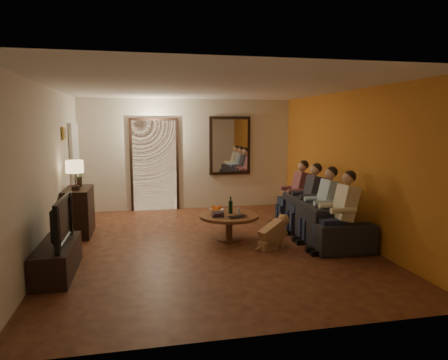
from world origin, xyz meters
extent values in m
cube|color=#401A11|center=(0.00, 0.00, 0.00)|extent=(5.00, 6.00, 0.01)
cube|color=white|center=(0.00, 0.00, 2.60)|extent=(5.00, 6.00, 0.01)
cube|color=beige|center=(0.00, 3.00, 1.30)|extent=(5.00, 0.02, 2.60)
cube|color=beige|center=(0.00, -3.00, 1.30)|extent=(5.00, 0.02, 2.60)
cube|color=beige|center=(-2.50, 0.00, 1.30)|extent=(0.02, 6.00, 2.60)
cube|color=beige|center=(2.50, 0.00, 1.30)|extent=(0.02, 6.00, 2.60)
cube|color=#BE6E20|center=(2.49, 0.00, 1.30)|extent=(0.01, 6.00, 2.60)
cube|color=#FFE0A5|center=(-0.80, 2.98, 1.05)|extent=(1.00, 0.06, 2.10)
cube|color=black|center=(-0.80, 2.97, 1.05)|extent=(1.12, 0.04, 2.22)
cube|color=silver|center=(-0.55, 2.98, 0.90)|extent=(0.45, 0.03, 1.70)
cube|color=black|center=(1.00, 2.96, 1.50)|extent=(1.00, 0.05, 1.40)
cube|color=white|center=(1.00, 2.93, 1.50)|extent=(0.86, 0.02, 1.26)
cube|color=white|center=(-2.46, 2.30, 1.02)|extent=(0.06, 0.85, 2.04)
cube|color=#B28C33|center=(-2.47, 1.30, 1.85)|extent=(0.03, 0.28, 0.24)
cube|color=brown|center=(-2.46, 1.30, 1.85)|extent=(0.01, 0.22, 0.18)
cube|color=black|center=(-2.25, 1.09, 0.43)|extent=(0.45, 0.97, 0.86)
cube|color=black|center=(-2.25, -0.91, 0.21)|extent=(0.45, 1.28, 0.43)
imported|color=black|center=(-2.25, -0.91, 0.74)|extent=(1.08, 0.14, 0.62)
imported|color=black|center=(2.05, 0.07, 0.35)|extent=(2.42, 1.07, 0.69)
cylinder|color=brown|center=(0.37, 0.20, 0.23)|extent=(1.20, 1.20, 0.45)
imported|color=white|center=(0.19, 0.42, 0.48)|extent=(0.26, 0.26, 0.06)
cylinder|color=silver|center=(0.55, 0.25, 0.50)|extent=(0.06, 0.06, 0.10)
imported|color=black|center=(0.47, -0.08, 0.46)|extent=(0.37, 0.29, 0.03)
camera|label=1|loc=(-1.11, -6.44, 2.02)|focal=32.00mm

